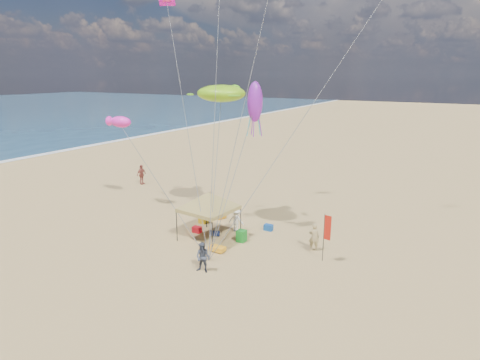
{
  "coord_description": "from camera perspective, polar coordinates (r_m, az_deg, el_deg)",
  "views": [
    {
      "loc": [
        10.72,
        -15.68,
        9.69
      ],
      "look_at": [
        0.0,
        3.0,
        4.0
      ],
      "focal_mm": 30.02,
      "sensor_mm": 36.0,
      "label": 1
    }
  ],
  "objects": [
    {
      "name": "bag_navy",
      "position": [
        25.02,
        -3.63,
        -7.57
      ],
      "size": [
        0.69,
        0.54,
        0.36
      ],
      "primitive_type": "cylinder",
      "rotation": [
        0.0,
        1.57,
        0.35
      ],
      "color": "#0D173B",
      "rests_on": "ground"
    },
    {
      "name": "ground",
      "position": [
        21.33,
        -4.11,
        -12.27
      ],
      "size": [
        280.0,
        280.0,
        0.0
      ],
      "primitive_type": "plane",
      "color": "tan",
      "rests_on": "ground"
    },
    {
      "name": "cooler_red",
      "position": [
        25.67,
        -6.14,
        -7.01
      ],
      "size": [
        0.54,
        0.38,
        0.38
      ],
      "primitive_type": "cube",
      "color": "red",
      "rests_on": "ground"
    },
    {
      "name": "person_near_a",
      "position": [
        23.22,
        10.47,
        -7.96
      ],
      "size": [
        0.68,
        0.54,
        1.61
      ],
      "primitive_type": "imported",
      "rotation": [
        0.0,
        0.0,
        3.44
      ],
      "color": "tan",
      "rests_on": "ground"
    },
    {
      "name": "person_far_a",
      "position": [
        37.4,
        -13.83,
        0.77
      ],
      "size": [
        0.46,
        1.06,
        1.8
      ],
      "primitive_type": "imported",
      "rotation": [
        0.0,
        0.0,
        1.55
      ],
      "color": "#9A443B",
      "rests_on": "ground"
    },
    {
      "name": "bag_orange",
      "position": [
        27.82,
        -2.63,
        -5.21
      ],
      "size": [
        0.54,
        0.69,
        0.36
      ],
      "primitive_type": "cylinder",
      "rotation": [
        0.0,
        1.57,
        1.22
      ],
      "color": "orange",
      "rests_on": "ground"
    },
    {
      "name": "feather_flag",
      "position": [
        21.6,
        12.2,
        -6.99
      ],
      "size": [
        0.4,
        0.11,
        2.67
      ],
      "color": "black",
      "rests_on": "ground"
    },
    {
      "name": "turtle_kite",
      "position": [
        25.69,
        -2.7,
        12.19
      ],
      "size": [
        3.99,
        3.67,
        1.07
      ],
      "primitive_type": "ellipsoid",
      "rotation": [
        0.0,
        0.0,
        -0.43
      ],
      "color": "#7CC614",
      "rests_on": "ground"
    },
    {
      "name": "chair_green",
      "position": [
        24.16,
        0.21,
        -7.95
      ],
      "size": [
        0.5,
        0.5,
        0.7
      ],
      "primitive_type": "cube",
      "color": "#178122",
      "rests_on": "ground"
    },
    {
      "name": "canopy_tent",
      "position": [
        23.77,
        -4.5,
        -2.01
      ],
      "size": [
        5.5,
        5.5,
        3.41
      ],
      "color": "black",
      "rests_on": "ground"
    },
    {
      "name": "squid_kite",
      "position": [
        23.85,
        2.14,
        11.03
      ],
      "size": [
        1.18,
        1.18,
        2.35
      ],
      "primitive_type": "ellipsoid",
      "rotation": [
        0.0,
        0.0,
        -0.4
      ],
      "color": "purple",
      "rests_on": "ground"
    },
    {
      "name": "beach_cart",
      "position": [
        22.92,
        -3.26,
        -9.69
      ],
      "size": [
        0.9,
        0.5,
        0.24
      ],
      "primitive_type": "cube",
      "color": "#F8A51B",
      "rests_on": "ground"
    },
    {
      "name": "cooler_blue",
      "position": [
        25.92,
        4.06,
        -6.75
      ],
      "size": [
        0.54,
        0.38,
        0.38
      ],
      "primitive_type": "cube",
      "color": "navy",
      "rests_on": "ground"
    },
    {
      "name": "crate_grey",
      "position": [
        23.04,
        -3.5,
        -9.72
      ],
      "size": [
        0.34,
        0.3,
        0.28
      ],
      "primitive_type": "cube",
      "color": "slate",
      "rests_on": "ground"
    },
    {
      "name": "person_near_c",
      "position": [
        25.49,
        -0.55,
        -5.68
      ],
      "size": [
        1.04,
        0.65,
        1.54
      ],
      "primitive_type": "imported",
      "rotation": [
        0.0,
        0.0,
        3.22
      ],
      "color": "white",
      "rests_on": "ground"
    },
    {
      "name": "chair_yellow",
      "position": [
        27.14,
        -5.24,
        -5.4
      ],
      "size": [
        0.5,
        0.5,
        0.7
      ],
      "primitive_type": "cube",
      "color": "yellow",
      "rests_on": "ground"
    },
    {
      "name": "person_near_b",
      "position": [
        20.57,
        -5.29,
        -10.91
      ],
      "size": [
        0.86,
        0.72,
        1.58
      ],
      "primitive_type": "imported",
      "rotation": [
        0.0,
        0.0,
        0.17
      ],
      "color": "#3B4151",
      "rests_on": "ground"
    },
    {
      "name": "fish_kite",
      "position": [
        30.4,
        -16.59,
        7.93
      ],
      "size": [
        2.04,
        1.53,
        0.82
      ],
      "primitive_type": "ellipsoid",
      "rotation": [
        0.0,
        0.0,
        -0.38
      ],
      "color": "#FF27BC",
      "rests_on": "ground"
    }
  ]
}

